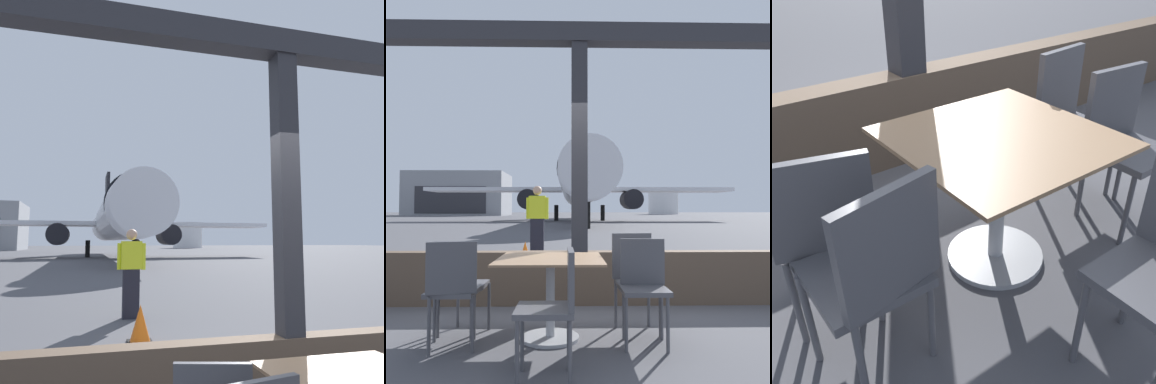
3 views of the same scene
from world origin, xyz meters
TOP-DOWN VIEW (x-y plane):
  - ground_plane at (0.00, 40.00)m, footprint 220.00×220.00m
  - window_frame at (0.00, 0.00)m, footprint 7.96×0.24m
  - dining_table at (-0.30, -1.35)m, footprint 0.95×0.95m
  - cafe_chair_window_left at (-1.11, -1.62)m, footprint 0.45×0.45m
  - cafe_chair_window_right at (-0.22, -2.22)m, footprint 0.40×0.40m
  - cafe_chair_aisle_left at (-1.15, -1.24)m, footprint 0.47×0.47m
  - cafe_chair_aisle_right at (0.53, -1.46)m, footprint 0.42×0.42m
  - cafe_chair_side_extra at (0.51, -1.08)m, footprint 0.43×0.43m
  - airplane at (1.01, 33.37)m, footprint 29.94×35.63m
  - ground_crew_worker at (-0.89, 4.69)m, footprint 0.55×0.23m
  - traffic_cone at (-0.97, 2.74)m, footprint 0.36×0.36m
  - distant_hangar at (-21.47, 74.66)m, footprint 18.30×13.92m
  - fuel_storage_tank at (22.41, 89.61)m, footprint 6.98×6.98m

SIDE VIEW (x-z plane):
  - ground_plane at x=0.00m, z-range 0.00..0.00m
  - traffic_cone at x=-0.97m, z-range -0.02..0.54m
  - dining_table at x=-0.30m, z-range 0.11..0.85m
  - cafe_chair_aisle_left at x=-1.15m, z-range 0.09..0.97m
  - cafe_chair_window_right at x=-0.22m, z-range 0.10..0.99m
  - cafe_chair_window_left at x=-1.11m, z-range 0.09..1.00m
  - cafe_chair_aisle_right at x=0.53m, z-range 0.09..1.00m
  - cafe_chair_side_extra at x=0.51m, z-range 0.09..1.02m
  - ground_crew_worker at x=-0.89m, z-range 0.03..1.77m
  - window_frame at x=0.00m, z-range -0.52..3.01m
  - fuel_storage_tank at x=22.41m, z-range 0.00..6.05m
  - airplane at x=1.01m, z-range -1.70..8.54m
  - distant_hangar at x=-21.47m, z-range 0.00..8.26m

